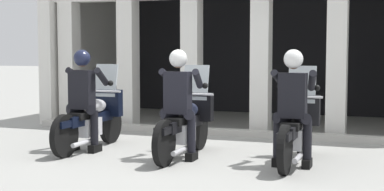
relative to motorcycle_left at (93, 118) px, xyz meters
name	(u,v)px	position (x,y,z in m)	size (l,w,h in m)	color
ground_plane	(241,129)	(1.63, 3.02, -0.50)	(80.00, 80.00, 0.00)	#999993
station_building	(251,34)	(1.43, 4.56, 1.46)	(8.09, 4.18, 3.20)	black
kerb_strip	(218,132)	(1.43, 2.08, -0.44)	(7.59, 0.24, 0.12)	#B7B5AD
motorcycle_left	(93,118)	(0.00, 0.00, 0.00)	(0.62, 2.04, 1.35)	black
police_officer_left	(83,91)	(0.00, -0.28, 0.44)	(0.63, 0.61, 1.58)	black
motorcycle_center	(186,123)	(1.63, -0.09, 0.00)	(0.62, 2.04, 1.35)	black
police_officer_center	(179,95)	(1.63, -0.37, 0.44)	(0.63, 0.61, 1.58)	black
motorcycle_right	(296,127)	(3.25, -0.03, 0.00)	(0.62, 2.04, 1.35)	black
police_officer_right	(293,98)	(3.25, -0.31, 0.44)	(0.63, 0.61, 1.58)	black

